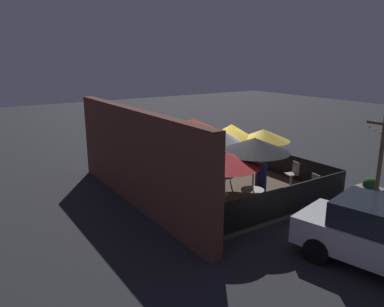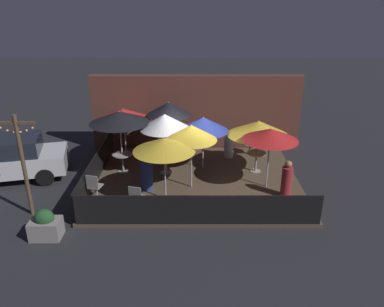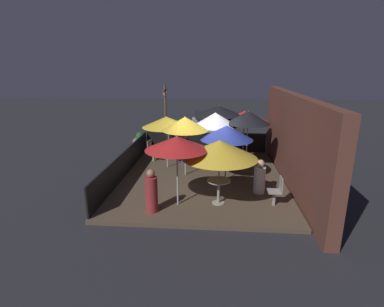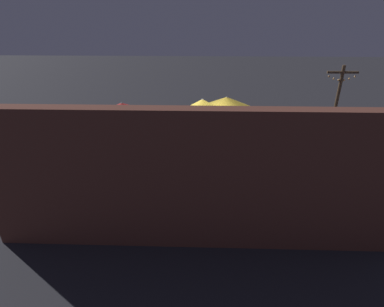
# 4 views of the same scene
# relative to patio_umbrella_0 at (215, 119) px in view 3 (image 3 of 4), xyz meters

# --- Properties ---
(ground_plane) EXTENTS (60.00, 60.00, 0.00)m
(ground_plane) POSITION_rel_patio_umbrella_0_xyz_m (1.15, -0.47, -2.16)
(ground_plane) COLOR #26262B
(patio_deck) EXTENTS (7.37, 6.08, 0.12)m
(patio_deck) POSITION_rel_patio_umbrella_0_xyz_m (1.15, -0.47, -2.10)
(patio_deck) COLOR brown
(patio_deck) RESTS_ON ground_plane
(building_wall) EXTENTS (8.97, 0.36, 3.28)m
(building_wall) POSITION_rel_patio_umbrella_0_xyz_m (1.15, 2.80, -0.52)
(building_wall) COLOR brown
(building_wall) RESTS_ON ground_plane
(fence_front) EXTENTS (7.17, 0.05, 0.95)m
(fence_front) POSITION_rel_patio_umbrella_0_xyz_m (1.15, -3.47, -1.56)
(fence_front) COLOR black
(fence_front) RESTS_ON patio_deck
(fence_side_left) EXTENTS (0.05, 5.88, 0.95)m
(fence_side_left) POSITION_rel_patio_umbrella_0_xyz_m (-2.49, -0.47, -1.56)
(fence_side_left) COLOR black
(fence_side_left) RESTS_ON patio_deck
(patio_umbrella_0) EXTENTS (1.82, 1.82, 2.32)m
(patio_umbrella_0) POSITION_rel_patio_umbrella_0_xyz_m (0.00, 0.00, 0.00)
(patio_umbrella_0) COLOR #B2B2B7
(patio_umbrella_0) RESTS_ON patio_deck
(patio_umbrella_1) EXTENTS (2.28, 2.28, 2.02)m
(patio_umbrella_1) POSITION_rel_patio_umbrella_0_xyz_m (3.41, 0.15, -0.30)
(patio_umbrella_1) COLOR #B2B2B7
(patio_umbrella_1) RESTS_ON patio_deck
(patio_umbrella_2) EXTENTS (2.19, 2.19, 2.39)m
(patio_umbrella_2) POSITION_rel_patio_umbrella_0_xyz_m (-1.65, 0.13, 0.13)
(patio_umbrella_2) COLOR #B2B2B7
(patio_umbrella_2) RESTS_ON patio_deck
(patio_umbrella_3) EXTENTS (1.89, 1.89, 2.15)m
(patio_umbrella_3) POSITION_rel_patio_umbrella_0_xyz_m (3.59, -1.09, -0.09)
(patio_umbrella_3) COLOR #B2B2B7
(patio_umbrella_3) RESTS_ON patio_deck
(patio_umbrella_4) EXTENTS (1.91, 1.91, 2.07)m
(patio_umbrella_4) POSITION_rel_patio_umbrella_0_xyz_m (1.40, 0.42, -0.23)
(patio_umbrella_4) COLOR #B2B2B7
(patio_umbrella_4) RESTS_ON patio_deck
(patio_umbrella_5) EXTENTS (1.75, 1.75, 2.41)m
(patio_umbrella_5) POSITION_rel_patio_umbrella_0_xyz_m (0.06, 1.29, 0.11)
(patio_umbrella_5) COLOR #B2B2B7
(patio_umbrella_5) RESTS_ON patio_deck
(patio_umbrella_6) EXTENTS (1.73, 1.73, 2.29)m
(patio_umbrella_6) POSITION_rel_patio_umbrella_0_xyz_m (0.96, -1.13, -0.01)
(patio_umbrella_6) COLOR #B2B2B7
(patio_umbrella_6) RESTS_ON patio_deck
(patio_umbrella_7) EXTENTS (1.98, 1.98, 2.15)m
(patio_umbrella_7) POSITION_rel_patio_umbrella_0_xyz_m (0.11, -1.97, -0.11)
(patio_umbrella_7) COLOR #B2B2B7
(patio_umbrella_7) RESTS_ON patio_deck
(patio_umbrella_8) EXTENTS (2.08, 2.08, 2.14)m
(patio_umbrella_8) POSITION_rel_patio_umbrella_0_xyz_m (-1.72, 1.32, -0.12)
(patio_umbrella_8) COLOR #B2B2B7
(patio_umbrella_8) RESTS_ON patio_deck
(dining_table_0) EXTENTS (0.78, 0.78, 0.73)m
(dining_table_0) POSITION_rel_patio_umbrella_0_xyz_m (-0.00, 0.00, -1.47)
(dining_table_0) COLOR #9E998E
(dining_table_0) RESTS_ON patio_deck
(dining_table_1) EXTENTS (0.72, 0.72, 0.77)m
(dining_table_1) POSITION_rel_patio_umbrella_0_xyz_m (3.41, 0.15, -1.44)
(dining_table_1) COLOR #9E998E
(dining_table_1) RESTS_ON patio_deck
(dining_table_2) EXTENTS (0.74, 0.74, 0.73)m
(dining_table_2) POSITION_rel_patio_umbrella_0_xyz_m (-1.65, 0.13, -1.47)
(dining_table_2) COLOR #9E998E
(dining_table_2) RESTS_ON patio_deck
(patio_chair_0) EXTENTS (0.40, 0.40, 0.92)m
(patio_chair_0) POSITION_rel_patio_umbrella_0_xyz_m (3.42, 1.90, -1.54)
(patio_chair_0) COLOR gray
(patio_chair_0) RESTS_ON patio_deck
(patio_chair_1) EXTENTS (0.48, 0.48, 0.96)m
(patio_chair_1) POSITION_rel_patio_umbrella_0_xyz_m (-2.18, -2.09, -1.51)
(patio_chair_1) COLOR gray
(patio_chair_1) RESTS_ON patio_deck
(patio_chair_2) EXTENTS (0.49, 0.49, 0.93)m
(patio_chair_2) POSITION_rel_patio_umbrella_0_xyz_m (-0.72, -2.80, -1.53)
(patio_chair_2) COLOR gray
(patio_chair_2) RESTS_ON patio_deck
(patron_0) EXTENTS (0.45, 0.45, 1.16)m
(patron_0) POSITION_rel_patio_umbrella_0_xyz_m (2.49, 1.51, -1.52)
(patron_0) COLOR silver
(patron_0) RESTS_ON patio_deck
(patron_1) EXTENTS (0.45, 0.45, 1.29)m
(patron_1) POSITION_rel_patio_umbrella_0_xyz_m (-0.58, -1.27, -1.46)
(patron_1) COLOR navy
(patron_1) RESTS_ON patio_deck
(patron_2) EXTENTS (0.46, 0.46, 1.30)m
(patron_2) POSITION_rel_patio_umbrella_0_xyz_m (4.11, -1.79, -1.45)
(patron_2) COLOR maroon
(patron_2) RESTS_ON patio_deck
(planter_box) EXTENTS (0.84, 0.59, 0.90)m
(planter_box) POSITION_rel_patio_umbrella_0_xyz_m (-3.13, -3.94, -1.77)
(planter_box) COLOR gray
(planter_box) RESTS_ON ground_plane
(light_post) EXTENTS (1.10, 0.12, 3.25)m
(light_post) POSITION_rel_patio_umbrella_0_xyz_m (-4.03, -2.71, -0.32)
(light_post) COLOR brown
(light_post) RESTS_ON ground_plane
(parked_car_0) EXTENTS (4.12, 2.53, 1.62)m
(parked_car_0) POSITION_rel_patio_umbrella_0_xyz_m (-5.65, -0.26, -1.32)
(parked_car_0) COLOR silver
(parked_car_0) RESTS_ON ground_plane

